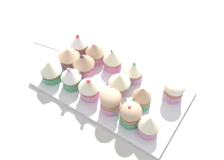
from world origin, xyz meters
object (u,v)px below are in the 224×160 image
cupcake_0 (51,70)px  cupcake_12 (113,59)px  baking_tray (112,87)px  cupcake_4 (131,114)px  cupcake_5 (149,124)px  cupcake_10 (79,44)px  cupcake_9 (142,96)px  napkin (54,36)px  cupcake_14 (174,89)px  cupcake_2 (89,87)px  cupcake_6 (69,56)px  cupcake_11 (95,52)px  cupcake_13 (133,71)px  cupcake_1 (71,77)px  cupcake_3 (111,101)px  cupcake_8 (119,83)px  cupcake_7 (83,64)px

cupcake_0 → cupcake_12: bearing=46.3°
baking_tray → cupcake_4: size_ratio=5.99×
cupcake_5 → cupcake_10: size_ratio=0.91×
cupcake_9 → napkin: bearing=168.3°
cupcake_14 → cupcake_2: bearing=-147.8°
cupcake_6 → cupcake_11: 8.20cm
cupcake_2 → cupcake_10: 17.17cm
cupcake_13 → cupcake_6: bearing=-163.1°
cupcake_1 → cupcake_3: cupcake_1 is taller
cupcake_10 → cupcake_14: cupcake_10 is taller
cupcake_3 → cupcake_6: (-19.50, 6.59, -0.03)cm
cupcake_3 → cupcake_14: size_ratio=1.06×
cupcake_8 → cupcake_4: bearing=-40.3°
cupcake_4 → cupcake_5: cupcake_4 is taller
cupcake_5 → cupcake_9: 8.54cm
cupcake_1 → cupcake_3: size_ratio=1.14×
cupcake_4 → cupcake_10: size_ratio=0.93×
cupcake_5 → cupcake_11: (-26.10, 13.18, -0.31)cm
cupcake_7 → cupcake_10: cupcake_7 is taller
cupcake_0 → cupcake_12: same height
cupcake_4 → cupcake_6: 27.08cm
cupcake_8 → cupcake_1: bearing=-156.2°
cupcake_9 → cupcake_13: (-6.75, 6.75, -0.60)cm
cupcake_2 → cupcake_10: cupcake_2 is taller
cupcake_5 → napkin: (-44.65, 14.45, -4.68)cm
cupcake_7 → cupcake_9: cupcake_7 is taller
cupcake_6 → cupcake_14: cupcake_6 is taller
baking_tray → cupcake_4: cupcake_4 is taller
cupcake_11 → napkin: (-18.54, 1.27, -4.36)cm
cupcake_8 → cupcake_14: bearing=26.4°
cupcake_4 → cupcake_9: (-0.05, 6.22, 0.46)cm
cupcake_6 → cupcake_8: size_ratio=0.91×
cupcake_8 → cupcake_0: bearing=-160.6°
cupcake_7 → cupcake_3: bearing=-23.8°
cupcake_4 → cupcake_10: cupcake_10 is taller
cupcake_2 → cupcake_14: size_ratio=1.25×
cupcake_3 → napkin: size_ratio=0.66×
cupcake_9 → cupcake_10: (-26.45, 6.45, -0.19)cm
cupcake_13 → cupcake_2: bearing=-120.9°
cupcake_7 → baking_tray: bearing=2.3°
cupcake_8 → cupcake_9: bearing=-3.2°
cupcake_0 → cupcake_2: size_ratio=0.90×
cupcake_2 → cupcake_6: 13.62cm
cupcake_1 → cupcake_2: 6.59cm
cupcake_1 → cupcake_13: 18.26cm
cupcake_4 → cupcake_7: cupcake_7 is taller
cupcake_8 → cupcake_11: bearing=153.2°
cupcake_3 → cupcake_9: (6.58, 5.72, 0.45)cm
baking_tray → cupcake_4: (10.41, -6.99, 4.12)cm
cupcake_3 → cupcake_9: cupcake_9 is taller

